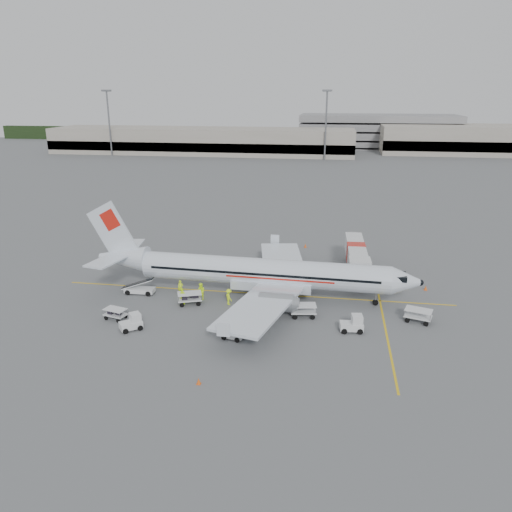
# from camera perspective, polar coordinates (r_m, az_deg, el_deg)

# --- Properties ---
(ground) EXTENTS (360.00, 360.00, 0.00)m
(ground) POSITION_cam_1_polar(r_m,az_deg,el_deg) (56.58, -0.31, -4.29)
(ground) COLOR #56595B
(stripe_lead) EXTENTS (44.00, 0.20, 0.01)m
(stripe_lead) POSITION_cam_1_polar(r_m,az_deg,el_deg) (56.58, -0.31, -4.28)
(stripe_lead) COLOR yellow
(stripe_lead) RESTS_ON ground
(stripe_cross) EXTENTS (0.20, 20.00, 0.01)m
(stripe_cross) POSITION_cam_1_polar(r_m,az_deg,el_deg) (49.01, 14.69, -8.67)
(stripe_cross) COLOR yellow
(stripe_cross) RESTS_ON ground
(terminal_west) EXTENTS (110.00, 22.00, 9.00)m
(terminal_west) POSITION_cam_1_polar(r_m,az_deg,el_deg) (188.68, -6.17, 12.96)
(terminal_west) COLOR gray
(terminal_west) RESTS_ON ground
(terminal_east) EXTENTS (90.00, 26.00, 10.00)m
(terminal_east) POSITION_cam_1_polar(r_m,az_deg,el_deg) (206.68, 26.80, 11.76)
(terminal_east) COLOR gray
(terminal_east) RESTS_ON ground
(parking_garage) EXTENTS (62.00, 24.00, 14.00)m
(parking_garage) POSITION_cam_1_polar(r_m,az_deg,el_deg) (212.73, 13.75, 13.83)
(parking_garage) COLOR slate
(parking_garage) RESTS_ON ground
(treeline) EXTENTS (300.00, 3.00, 6.00)m
(treeline) POSITION_cam_1_polar(r_m,az_deg,el_deg) (227.49, 6.93, 13.45)
(treeline) COLOR black
(treeline) RESTS_ON ground
(mast_west) EXTENTS (3.20, 1.20, 22.00)m
(mast_west) POSITION_cam_1_polar(r_m,az_deg,el_deg) (187.11, -16.42, 14.30)
(mast_west) COLOR slate
(mast_west) RESTS_ON ground
(mast_center) EXTENTS (3.20, 1.20, 22.00)m
(mast_center) POSITION_cam_1_polar(r_m,az_deg,el_deg) (169.94, 7.98, 14.51)
(mast_center) COLOR slate
(mast_center) RESTS_ON ground
(aircraft) EXTENTS (36.98, 29.54, 9.89)m
(aircraft) POSITION_cam_1_polar(r_m,az_deg,el_deg) (53.99, 0.92, 0.19)
(aircraft) COLOR white
(aircraft) RESTS_ON ground
(jet_bridge) EXTENTS (3.28, 14.87, 3.88)m
(jet_bridge) POSITION_cam_1_polar(r_m,az_deg,el_deg) (63.17, 11.29, -0.32)
(jet_bridge) COLOR silver
(jet_bridge) RESTS_ON ground
(belt_loader) EXTENTS (4.44, 1.68, 2.40)m
(belt_loader) POSITION_cam_1_polar(r_m,az_deg,el_deg) (57.62, -13.18, -3.08)
(belt_loader) COLOR silver
(belt_loader) RESTS_ON ground
(tug_fore) EXTENTS (2.30, 1.49, 1.68)m
(tug_fore) POSITION_cam_1_polar(r_m,az_deg,el_deg) (48.52, 10.87, -7.56)
(tug_fore) COLOR silver
(tug_fore) RESTS_ON ground
(tug_mid) EXTENTS (2.15, 1.53, 1.50)m
(tug_mid) POSITION_cam_1_polar(r_m,az_deg,el_deg) (46.44, -2.65, -8.58)
(tug_mid) COLOR silver
(tug_mid) RESTS_ON ground
(tug_aft) EXTENTS (2.36, 2.23, 1.60)m
(tug_aft) POSITION_cam_1_polar(r_m,az_deg,el_deg) (49.44, -14.14, -7.34)
(tug_aft) COLOR silver
(tug_aft) RESTS_ON ground
(cart_loaded_a) EXTENTS (2.86, 2.24, 1.31)m
(cart_loaded_a) POSITION_cam_1_polar(r_m,az_deg,el_deg) (54.01, -7.59, -4.84)
(cart_loaded_a) COLOR silver
(cart_loaded_a) RESTS_ON ground
(cart_loaded_b) EXTENTS (2.45, 1.83, 1.14)m
(cart_loaded_b) POSITION_cam_1_polar(r_m,az_deg,el_deg) (52.12, -15.77, -6.39)
(cart_loaded_b) COLOR silver
(cart_loaded_b) RESTS_ON ground
(cart_empty_a) EXTENTS (2.74, 1.87, 1.33)m
(cart_empty_a) POSITION_cam_1_polar(r_m,az_deg,el_deg) (50.91, 5.43, -6.23)
(cart_empty_a) COLOR silver
(cart_empty_a) RESTS_ON ground
(cart_empty_b) EXTENTS (2.89, 2.23, 1.33)m
(cart_empty_b) POSITION_cam_1_polar(r_m,az_deg,el_deg) (52.13, 18.04, -6.50)
(cart_empty_b) COLOR silver
(cart_empty_b) RESTS_ON ground
(cone_nose) EXTENTS (0.36, 0.36, 0.58)m
(cone_nose) POSITION_cam_1_polar(r_m,az_deg,el_deg) (60.60, 18.82, -3.45)
(cone_nose) COLOR #E95815
(cone_nose) RESTS_ON ground
(cone_port) EXTENTS (0.38, 0.38, 0.61)m
(cone_port) POSITION_cam_1_polar(r_m,az_deg,el_deg) (73.33, 5.66, 1.22)
(cone_port) COLOR #E95815
(cone_port) RESTS_ON ground
(cone_stbd) EXTENTS (0.34, 0.34, 0.56)m
(cone_stbd) POSITION_cam_1_polar(r_m,az_deg,el_deg) (40.30, -6.57, -13.99)
(cone_stbd) COLOR #E95815
(cone_stbd) RESTS_ON ground
(crew_a) EXTENTS (0.64, 0.45, 1.65)m
(crew_a) POSITION_cam_1_polar(r_m,az_deg,el_deg) (56.68, -8.62, -3.56)
(crew_a) COLOR #C5E917
(crew_a) RESTS_ON ground
(crew_b) EXTENTS (1.17, 1.13, 1.90)m
(crew_b) POSITION_cam_1_polar(r_m,az_deg,el_deg) (54.90, -6.29, -4.06)
(crew_b) COLOR #C5E917
(crew_b) RESTS_ON ground
(crew_c) EXTENTS (1.20, 1.31, 1.77)m
(crew_c) POSITION_cam_1_polar(r_m,az_deg,el_deg) (53.45, -3.12, -4.69)
(crew_c) COLOR #C5E917
(crew_c) RESTS_ON ground
(crew_d) EXTENTS (1.06, 0.48, 1.79)m
(crew_d) POSITION_cam_1_polar(r_m,az_deg,el_deg) (53.99, -8.37, -4.61)
(crew_d) COLOR #C5E917
(crew_d) RESTS_ON ground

